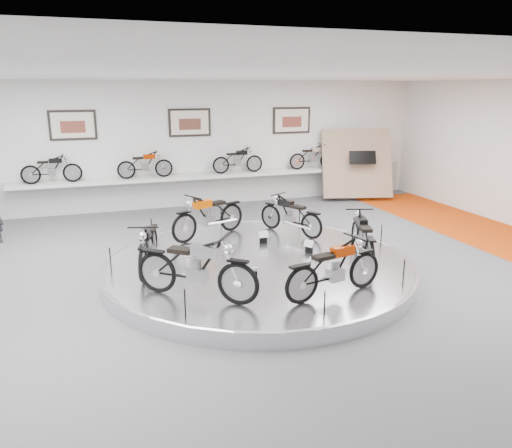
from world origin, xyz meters
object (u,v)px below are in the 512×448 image
object	(u,v)px
shelf	(193,177)
bike_e	(334,268)
bike_d	(196,267)
bike_f	(363,237)
bike_c	(148,245)
bike_b	(209,215)
bike_a	(291,215)
display_platform	(258,267)

from	to	relation	value
shelf	bike_e	size ratio (longest dim) A/B	6.42
bike_d	bike_f	size ratio (longest dim) A/B	1.12
shelf	bike_c	xyz separation A→B (m)	(-2.21, -6.18, -0.20)
bike_b	bike_f	size ratio (longest dim) A/B	1.07
bike_d	bike_a	bearing A→B (deg)	84.74
bike_e	bike_f	xyz separation A→B (m)	(1.42, 1.48, -0.00)
display_platform	bike_b	bearing A→B (deg)	105.72
bike_b	bike_d	world-z (taller)	bike_d
display_platform	bike_a	world-z (taller)	bike_a
bike_a	bike_b	size ratio (longest dim) A/B	0.89
shelf	bike_b	distance (m)	4.43
bike_c	bike_e	distance (m)	3.68
bike_e	bike_f	size ratio (longest dim) A/B	1.01
display_platform	bike_e	world-z (taller)	bike_e
bike_c	bike_e	bearing A→B (deg)	66.57
bike_b	bike_d	xyz separation A→B (m)	(-1.06, -3.49, 0.03)
shelf	bike_a	world-z (taller)	bike_a
bike_b	bike_f	bearing A→B (deg)	109.02
display_platform	bike_e	bearing A→B (deg)	-73.30
bike_c	bike_d	bearing A→B (deg)	35.00
bike_a	bike_d	size ratio (longest dim) A/B	0.85
bike_a	bike_c	bearing A→B (deg)	83.32
bike_e	shelf	bearing A→B (deg)	82.40
bike_b	bike_d	size ratio (longest dim) A/B	0.95
shelf	bike_b	xyz separation A→B (m)	(-0.56, -4.39, -0.17)
display_platform	bike_f	distance (m)	2.25
bike_b	bike_e	world-z (taller)	bike_b
bike_c	bike_f	xyz separation A→B (m)	(4.26, -0.86, 0.00)
bike_b	bike_c	world-z (taller)	bike_b
display_platform	bike_f	size ratio (longest dim) A/B	3.76
bike_c	shelf	bearing A→B (deg)	176.36
display_platform	shelf	bearing A→B (deg)	90.00
bike_e	bike_f	bearing A→B (deg)	34.35
shelf	bike_c	size ratio (longest dim) A/B	6.52
bike_a	bike_e	world-z (taller)	bike_e
bike_e	bike_f	distance (m)	2.05
shelf	bike_f	size ratio (longest dim) A/B	6.47
bike_d	bike_f	xyz separation A→B (m)	(3.68, 0.84, -0.06)
bike_f	bike_d	bearing A→B (deg)	121.33
bike_a	bike_f	size ratio (longest dim) A/B	0.95
display_platform	bike_d	bearing A→B (deg)	-137.59
bike_d	bike_e	distance (m)	2.35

